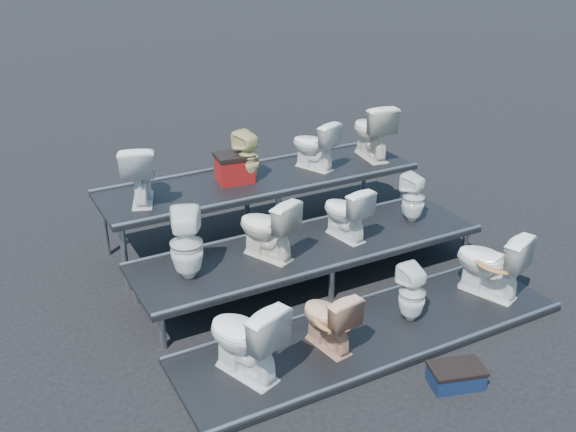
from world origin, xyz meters
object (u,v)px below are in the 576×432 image
toilet_1 (328,318)px  step_stool (456,377)px  toilet_10 (314,145)px  toilet_8 (140,173)px  toilet_11 (372,130)px  toilet_9 (248,157)px  toilet_2 (412,293)px  toilet_0 (244,338)px  toilet_7 (414,198)px  toilet_6 (345,212)px  toilet_5 (267,228)px  toilet_3 (490,263)px  red_crate (234,169)px  toilet_4 (186,244)px

toilet_1 → step_stool: 1.31m
toilet_10 → toilet_8: bearing=-22.7°
toilet_11 → toilet_9: bearing=8.2°
toilet_1 → toilet_2: 1.03m
toilet_9 → toilet_11: toilet_11 is taller
toilet_0 → toilet_7: bearing=-176.3°
toilet_0 → toilet_2: 1.93m
toilet_6 → toilet_11: 1.87m
toilet_5 → toilet_8: size_ratio=0.99×
toilet_2 → toilet_8: (-2.07, 2.60, 0.85)m
toilet_6 → toilet_3: bearing=120.9°
toilet_11 → toilet_1: bearing=56.9°
toilet_8 → red_crate: toilet_8 is taller
toilet_3 → toilet_0: bearing=-20.1°
toilet_9 → toilet_11: bearing=162.2°
toilet_7 → toilet_10: toilet_10 is taller
toilet_0 → toilet_6: size_ratio=1.22×
toilet_6 → toilet_8: bearing=-41.4°
toilet_7 → toilet_10: size_ratio=0.93×
toilet_7 → step_stool: (-1.26, -2.30, -0.68)m
toilet_3 → toilet_1: bearing=-20.1°
toilet_10 → toilet_6: bearing=53.4°
toilet_9 → step_stool: toilet_9 is taller
toilet_0 → toilet_11: bearing=-160.9°
toilet_6 → toilet_8: size_ratio=0.91×
toilet_9 → red_crate: size_ratio=1.47×
toilet_6 → toilet_5: bearing=-9.1°
toilet_2 → step_stool: size_ratio=1.30×
toilet_4 → toilet_5: toilet_4 is taller
toilet_0 → toilet_9: size_ratio=1.23×
toilet_2 → toilet_11: size_ratio=0.79×
toilet_1 → toilet_5: (-0.01, 1.30, 0.43)m
toilet_8 → toilet_11: size_ratio=0.92×
toilet_1 → toilet_9: 2.75m
toilet_6 → toilet_10: (0.32, 1.30, 0.40)m
toilet_4 → toilet_11: toilet_11 is taller
toilet_0 → step_stool: bearing=129.0°
toilet_2 → toilet_5: (-1.05, 1.30, 0.45)m
toilet_6 → red_crate: size_ratio=1.49×
toilet_3 → toilet_11: bearing=-113.8°
toilet_2 → toilet_3: 1.09m
toilet_4 → toilet_6: 1.98m
toilet_4 → toilet_9: size_ratio=1.18×
toilet_9 → toilet_3: bearing=106.1°
toilet_8 → red_crate: size_ratio=1.64×
toilet_0 → toilet_5: 1.61m
toilet_1 → red_crate: (0.21, 2.67, 0.63)m
toilet_11 → toilet_2: bearing=72.5°
toilet_0 → step_stool: (1.68, -1.00, -0.38)m
toilet_0 → toilet_6: toilet_6 is taller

